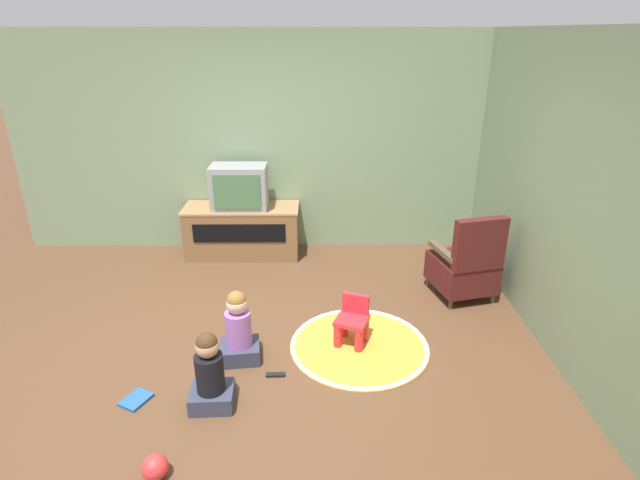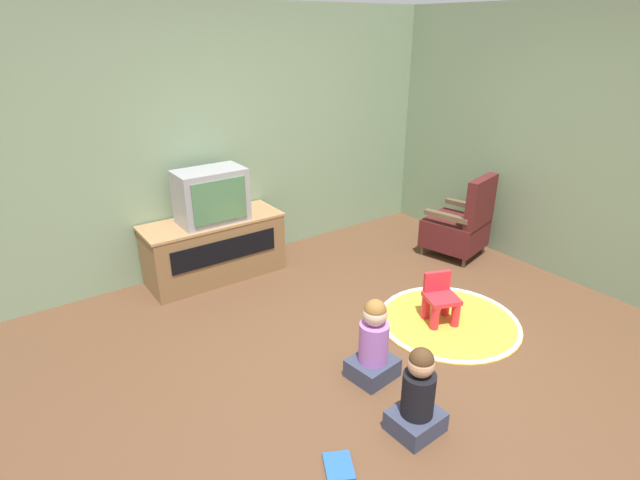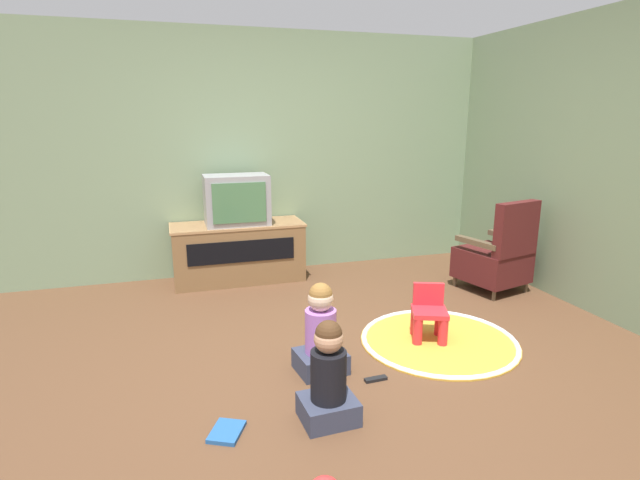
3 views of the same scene
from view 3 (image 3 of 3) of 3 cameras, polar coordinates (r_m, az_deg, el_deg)
The scene contains 11 objects.
ground_plane at distance 3.51m, azimuth 1.70°, elevation -14.24°, with size 30.00×30.00×0.00m, color brown.
wall_back at distance 5.37m, azimuth -8.88°, elevation 9.56°, with size 5.54×0.12×2.52m.
tv_cabinet at distance 5.19m, azimuth -9.32°, elevation -1.24°, with size 1.33×0.52×0.60m.
television at distance 5.04m, azimuth -9.50°, elevation 4.54°, with size 0.63×0.39×0.50m.
black_armchair at distance 5.09m, azimuth 19.52°, elevation -1.81°, with size 0.66×0.69×0.90m.
yellow_kid_chair at distance 3.90m, azimuth 12.34°, elevation -8.55°, with size 0.33×0.32×0.42m.
play_mat at distance 3.95m, azimuth 13.43°, elevation -11.11°, with size 1.18×1.18×0.04m.
child_watching_left at distance 2.85m, azimuth 0.97°, elevation -15.52°, with size 0.32×0.28×0.60m.
child_watching_center at distance 3.34m, azimuth 0.07°, elevation -10.67°, with size 0.35×0.31×0.62m.
book at distance 2.91m, azimuth -10.62°, elevation -20.74°, with size 0.23×0.25×0.02m.
remote_control at distance 3.36m, azimuth 6.39°, elevation -15.51°, with size 0.15×0.05×0.02m.
Camera 3 is at (-1.01, -2.92, 1.66)m, focal length 28.00 mm.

